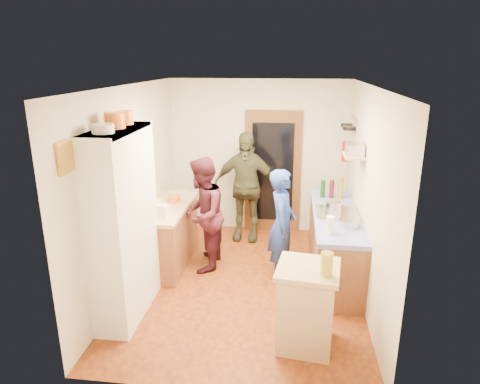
% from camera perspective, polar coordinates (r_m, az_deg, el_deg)
% --- Properties ---
extents(floor, '(3.00, 4.00, 0.02)m').
position_cam_1_polar(floor, '(5.93, 0.67, -12.14)').
color(floor, '#884010').
rests_on(floor, ground).
extents(ceiling, '(3.00, 4.00, 0.02)m').
position_cam_1_polar(ceiling, '(5.17, 0.77, 14.06)').
color(ceiling, silver).
rests_on(ceiling, ground).
extents(wall_back, '(3.00, 0.02, 2.60)m').
position_cam_1_polar(wall_back, '(7.34, 2.47, 4.69)').
color(wall_back, beige).
rests_on(wall_back, ground).
extents(wall_front, '(3.00, 0.02, 2.60)m').
position_cam_1_polar(wall_front, '(3.55, -2.94, -9.58)').
color(wall_front, beige).
rests_on(wall_front, ground).
extents(wall_left, '(0.02, 4.00, 2.60)m').
position_cam_1_polar(wall_left, '(5.76, -14.39, 0.59)').
color(wall_left, beige).
rests_on(wall_left, ground).
extents(wall_right, '(0.02, 4.00, 2.60)m').
position_cam_1_polar(wall_right, '(5.45, 16.69, -0.54)').
color(wall_right, beige).
rests_on(wall_right, ground).
extents(door_frame, '(0.95, 0.06, 2.10)m').
position_cam_1_polar(door_frame, '(7.34, 4.36, 2.66)').
color(door_frame, brown).
rests_on(door_frame, ground).
extents(door_glass, '(0.70, 0.02, 1.70)m').
position_cam_1_polar(door_glass, '(7.31, 4.35, 2.59)').
color(door_glass, black).
rests_on(door_glass, door_frame).
extents(hutch_body, '(0.40, 1.20, 2.20)m').
position_cam_1_polar(hutch_body, '(5.05, -15.22, -4.27)').
color(hutch_body, white).
rests_on(hutch_body, ground).
extents(hutch_top_shelf, '(0.40, 1.14, 0.04)m').
position_cam_1_polar(hutch_top_shelf, '(4.77, -16.25, 7.89)').
color(hutch_top_shelf, white).
rests_on(hutch_top_shelf, hutch_body).
extents(plate_stack, '(0.22, 0.22, 0.09)m').
position_cam_1_polar(plate_stack, '(4.48, -17.82, 8.05)').
color(plate_stack, white).
rests_on(plate_stack, hutch_top_shelf).
extents(orange_pot_a, '(0.21, 0.21, 0.17)m').
position_cam_1_polar(orange_pot_a, '(4.75, -16.35, 9.14)').
color(orange_pot_a, orange).
rests_on(orange_pot_a, hutch_top_shelf).
extents(orange_pot_b, '(0.17, 0.17, 0.15)m').
position_cam_1_polar(orange_pot_b, '(5.02, -15.04, 9.56)').
color(orange_pot_b, orange).
rests_on(orange_pot_b, hutch_top_shelf).
extents(left_counter_base, '(0.60, 1.40, 0.85)m').
position_cam_1_polar(left_counter_base, '(6.35, -9.73, -5.90)').
color(left_counter_base, brown).
rests_on(left_counter_base, ground).
extents(left_counter_top, '(0.64, 1.44, 0.05)m').
position_cam_1_polar(left_counter_top, '(6.19, -9.94, -2.07)').
color(left_counter_top, tan).
rests_on(left_counter_top, left_counter_base).
extents(toaster, '(0.21, 0.14, 0.16)m').
position_cam_1_polar(toaster, '(5.77, -10.68, -2.46)').
color(toaster, white).
rests_on(toaster, left_counter_top).
extents(kettle, '(0.18, 0.18, 0.16)m').
position_cam_1_polar(kettle, '(5.97, -11.06, -1.81)').
color(kettle, white).
rests_on(kettle, left_counter_top).
extents(orange_bowl, '(0.22, 0.22, 0.08)m').
position_cam_1_polar(orange_bowl, '(6.33, -8.76, -0.94)').
color(orange_bowl, orange).
rests_on(orange_bowl, left_counter_top).
extents(chopping_board, '(0.34, 0.28, 0.02)m').
position_cam_1_polar(chopping_board, '(6.74, -8.29, -0.04)').
color(chopping_board, tan).
rests_on(chopping_board, left_counter_top).
extents(right_counter_base, '(0.60, 2.20, 0.84)m').
position_cam_1_polar(right_counter_base, '(6.18, 12.41, -6.79)').
color(right_counter_base, brown).
rests_on(right_counter_base, ground).
extents(right_counter_top, '(0.62, 2.22, 0.06)m').
position_cam_1_polar(right_counter_top, '(6.02, 12.69, -2.88)').
color(right_counter_top, '#1F28AE').
rests_on(right_counter_top, right_counter_base).
extents(hob, '(0.55, 0.58, 0.04)m').
position_cam_1_polar(hob, '(5.89, 12.82, -2.80)').
color(hob, silver).
rests_on(hob, right_counter_top).
extents(pot_on_hob, '(0.20, 0.20, 0.13)m').
position_cam_1_polar(pot_on_hob, '(5.89, 12.36, -1.89)').
color(pot_on_hob, silver).
rests_on(pot_on_hob, hob).
extents(bottle_a, '(0.08, 0.08, 0.26)m').
position_cam_1_polar(bottle_a, '(6.56, 10.98, 0.42)').
color(bottle_a, '#143F14').
rests_on(bottle_a, right_counter_top).
extents(bottle_b, '(0.08, 0.08, 0.28)m').
position_cam_1_polar(bottle_b, '(6.56, 12.12, 0.40)').
color(bottle_b, '#591419').
rests_on(bottle_b, right_counter_top).
extents(bottle_c, '(0.10, 0.10, 0.33)m').
position_cam_1_polar(bottle_c, '(6.55, 13.28, 0.55)').
color(bottle_c, olive).
rests_on(bottle_c, right_counter_top).
extents(paper_towel, '(0.11, 0.11, 0.22)m').
position_cam_1_polar(paper_towel, '(5.22, 11.91, -4.34)').
color(paper_towel, white).
rests_on(paper_towel, right_counter_top).
extents(mixing_bowl, '(0.30, 0.30, 0.09)m').
position_cam_1_polar(mixing_bowl, '(5.50, 14.28, -4.10)').
color(mixing_bowl, silver).
rests_on(mixing_bowl, right_counter_top).
extents(island_base, '(0.61, 0.61, 0.86)m').
position_cam_1_polar(island_base, '(4.64, 8.82, -15.13)').
color(island_base, tan).
rests_on(island_base, ground).
extents(island_top, '(0.69, 0.69, 0.05)m').
position_cam_1_polar(island_top, '(4.42, 9.10, -10.14)').
color(island_top, tan).
rests_on(island_top, island_base).
extents(cutting_board, '(0.38, 0.32, 0.02)m').
position_cam_1_polar(cutting_board, '(4.46, 8.52, -9.67)').
color(cutting_board, white).
rests_on(cutting_board, island_top).
extents(oil_jar, '(0.13, 0.13, 0.23)m').
position_cam_1_polar(oil_jar, '(4.24, 11.48, -9.37)').
color(oil_jar, '#AD9E2D').
rests_on(oil_jar, island_top).
extents(pan_rail, '(0.02, 0.65, 0.02)m').
position_cam_1_polar(pan_rail, '(6.76, 14.80, 9.52)').
color(pan_rail, silver).
rests_on(pan_rail, wall_right).
extents(pan_hang_a, '(0.18, 0.18, 0.05)m').
position_cam_1_polar(pan_hang_a, '(6.60, 14.38, 8.22)').
color(pan_hang_a, black).
rests_on(pan_hang_a, pan_rail).
extents(pan_hang_b, '(0.16, 0.16, 0.05)m').
position_cam_1_polar(pan_hang_b, '(6.80, 14.17, 8.32)').
color(pan_hang_b, black).
rests_on(pan_hang_b, pan_rail).
extents(pan_hang_c, '(0.17, 0.17, 0.05)m').
position_cam_1_polar(pan_hang_c, '(7.00, 13.99, 8.66)').
color(pan_hang_c, black).
rests_on(pan_hang_c, pan_rail).
extents(wall_shelf, '(0.26, 0.42, 0.03)m').
position_cam_1_polar(wall_shelf, '(5.76, 14.96, 4.67)').
color(wall_shelf, tan).
rests_on(wall_shelf, wall_right).
extents(radio, '(0.23, 0.30, 0.15)m').
position_cam_1_polar(radio, '(5.74, 15.03, 5.54)').
color(radio, silver).
rests_on(radio, wall_shelf).
extents(ext_bracket, '(0.06, 0.10, 0.04)m').
position_cam_1_polar(ext_bracket, '(7.04, 14.33, 4.87)').
color(ext_bracket, black).
rests_on(ext_bracket, wall_right).
extents(fire_extinguisher, '(0.11, 0.11, 0.32)m').
position_cam_1_polar(fire_extinguisher, '(7.02, 13.87, 5.29)').
color(fire_extinguisher, red).
rests_on(fire_extinguisher, wall_right).
extents(picture_frame, '(0.03, 0.25, 0.30)m').
position_cam_1_polar(picture_frame, '(4.21, -22.29, 4.29)').
color(picture_frame, gold).
rests_on(picture_frame, wall_left).
extents(person_hob, '(0.39, 0.57, 1.54)m').
position_cam_1_polar(person_hob, '(5.79, 5.89, -4.42)').
color(person_hob, '#223C94').
rests_on(person_hob, ground).
extents(person_left, '(0.63, 0.80, 1.63)m').
position_cam_1_polar(person_left, '(6.05, -4.68, -2.92)').
color(person_left, '#411720').
rests_on(person_left, ground).
extents(person_back, '(1.09, 0.53, 1.81)m').
position_cam_1_polar(person_back, '(6.98, 0.80, 0.70)').
color(person_back, '#3E3E27').
rests_on(person_back, ground).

